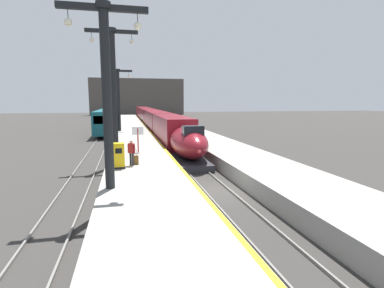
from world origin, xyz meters
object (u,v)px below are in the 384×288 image
at_px(highspeed_train_main, 152,118).
at_px(ticket_machine_yellow, 119,157).
at_px(station_column_mid, 113,80).
at_px(departure_info_board, 138,134).
at_px(station_column_far, 118,94).
at_px(regional_train_adjacent, 109,118).
at_px(rolling_suitcase, 136,160).
at_px(passenger_near_edge, 131,151).
at_px(station_column_near, 106,79).

distance_m(highspeed_train_main, ticket_machine_yellow, 38.96).
height_order(station_column_mid, departure_info_board, station_column_mid).
xyz_separation_m(highspeed_train_main, station_column_far, (-5.90, -14.02, 4.31)).
height_order(regional_train_adjacent, rolling_suitcase, regional_train_adjacent).
bearing_deg(regional_train_adjacent, highspeed_train_main, -15.50).
xyz_separation_m(regional_train_adjacent, ticket_machine_yellow, (2.55, -40.81, -0.34)).
distance_m(regional_train_adjacent, passenger_near_edge, 40.33).
xyz_separation_m(passenger_near_edge, ticket_machine_yellow, (-0.79, -0.62, -0.25)).
bearing_deg(ticket_machine_yellow, rolling_suitcase, 42.51).
height_order(station_column_near, ticket_machine_yellow, station_column_near).
distance_m(station_column_mid, departure_info_board, 4.70).
relative_size(highspeed_train_main, passenger_near_edge, 44.99).
bearing_deg(station_column_far, station_column_near, -90.00).
height_order(passenger_near_edge, ticket_machine_yellow, passenger_near_edge).
bearing_deg(station_column_far, rolling_suitcase, -86.62).
bearing_deg(passenger_near_edge, station_column_mid, 102.23).
distance_m(station_column_mid, passenger_near_edge, 7.23).
distance_m(station_column_far, departure_info_board, 19.45).
height_order(regional_train_adjacent, departure_info_board, regional_train_adjacent).
distance_m(regional_train_adjacent, station_column_far, 16.93).
height_order(highspeed_train_main, departure_info_board, highspeed_train_main).
xyz_separation_m(station_column_near, passenger_near_edge, (1.14, 4.93, -4.20)).
distance_m(highspeed_train_main, station_column_near, 43.49).
bearing_deg(departure_info_board, rolling_suitcase, -94.76).
height_order(station_column_mid, rolling_suitcase, station_column_mid).
bearing_deg(station_column_mid, station_column_near, -90.00).
height_order(station_column_mid, station_column_far, station_column_mid).
relative_size(station_column_mid, passenger_near_edge, 5.79).
bearing_deg(station_column_far, station_column_mid, -90.00).
height_order(highspeed_train_main, ticket_machine_yellow, highspeed_train_main).
height_order(passenger_near_edge, departure_info_board, departure_info_board).
xyz_separation_m(station_column_mid, station_column_far, (0.00, 18.69, -0.61)).
distance_m(station_column_far, ticket_machine_yellow, 24.95).
distance_m(station_column_near, station_column_mid, 10.19).
bearing_deg(highspeed_train_main, ticket_machine_yellow, -98.19).
relative_size(regional_train_adjacent, station_column_near, 4.28).
bearing_deg(station_column_near, highspeed_train_main, 82.16).
xyz_separation_m(station_column_near, rolling_suitcase, (1.39, 5.27, -4.89)).
bearing_deg(rolling_suitcase, passenger_near_edge, -127.07).
bearing_deg(departure_info_board, ticket_machine_yellow, -104.44).
xyz_separation_m(regional_train_adjacent, departure_info_board, (3.97, -35.27, 0.43)).
height_order(station_column_near, station_column_far, station_column_far).
distance_m(highspeed_train_main, station_column_far, 15.81).
xyz_separation_m(station_column_far, ticket_machine_yellow, (0.35, -24.54, -4.49)).
relative_size(station_column_near, passenger_near_edge, 5.06).
xyz_separation_m(regional_train_adjacent, passenger_near_edge, (3.34, -40.19, -0.09)).
height_order(station_column_near, departure_info_board, station_column_near).
relative_size(highspeed_train_main, ticket_machine_yellow, 47.53).
bearing_deg(departure_info_board, highspeed_train_main, 82.88).
xyz_separation_m(rolling_suitcase, departure_info_board, (0.38, 4.58, 1.20)).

